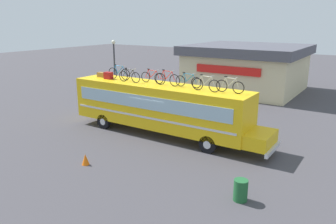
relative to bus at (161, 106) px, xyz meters
The scene contains 15 objects.
ground_plane 1.85m from the bus, behind, with size 120.00×120.00×0.00m, color #423F44.
bus is the anchor object (origin of this frame).
luggage_bag_1 5.14m from the bus, behind, with size 0.66×0.35×0.32m, color olive.
luggage_bag_2 4.32m from the bus, behind, with size 0.54×0.37×0.46m, color maroon.
rooftop_bicycle_1 3.75m from the bus, behind, with size 1.83×0.44×0.98m.
rooftop_bicycle_2 2.74m from the bus, behind, with size 1.67×0.44×0.89m.
rooftop_bicycle_3 1.87m from the bus, 165.19° to the left, with size 1.67×0.44×0.87m.
rooftop_bicycle_4 1.79m from the bus, ahead, with size 1.73×0.44×0.95m.
rooftop_bicycle_5 2.47m from the bus, ahead, with size 1.70×0.44×0.86m.
rooftop_bicycle_6 3.57m from the bus, ahead, with size 1.71×0.44×0.91m.
rooftop_bicycle_7 4.71m from the bus, ahead, with size 1.61×0.44×0.88m.
roadside_building 16.22m from the bus, 91.98° to the left, with size 10.95×10.36×4.54m.
trash_bin 8.67m from the bus, 33.84° to the right, with size 0.56×0.56×0.88m, color #1E592D.
traffic_cone 5.98m from the bus, 95.69° to the right, with size 0.37×0.37×0.56m, color orange.
street_lamp 10.74m from the bus, 147.01° to the left, with size 0.34×0.34×5.27m.
Camera 1 is at (11.36, -16.21, 6.91)m, focal length 35.51 mm.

